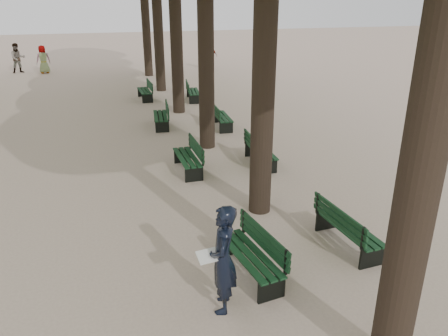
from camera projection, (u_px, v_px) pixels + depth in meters
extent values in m
plane|color=#C3A994|center=(241.00, 297.00, 7.56)|extent=(120.00, 120.00, 0.00)
cylinder|color=#33261C|center=(433.00, 104.00, 4.80)|extent=(0.52, 0.52, 7.50)
cylinder|color=#33261C|center=(265.00, 52.00, 9.25)|extent=(0.52, 0.52, 7.50)
cylinder|color=#33261C|center=(206.00, 33.00, 13.70)|extent=(0.52, 0.52, 7.50)
cylinder|color=#33261C|center=(176.00, 24.00, 18.15)|extent=(0.52, 0.52, 7.50)
cylinder|color=#33261C|center=(158.00, 18.00, 22.60)|extent=(0.52, 0.52, 7.50)
cylinder|color=#33261C|center=(145.00, 15.00, 27.06)|extent=(0.52, 0.52, 7.50)
cube|color=black|center=(249.00, 265.00, 8.06)|extent=(0.76, 1.85, 0.45)
cube|color=black|center=(249.00, 255.00, 7.98)|extent=(0.78, 1.86, 0.04)
cube|color=black|center=(263.00, 239.00, 7.99)|extent=(0.29, 1.79, 0.40)
cube|color=black|center=(187.00, 164.00, 12.86)|extent=(0.53, 1.80, 0.45)
cube|color=black|center=(187.00, 157.00, 12.77)|extent=(0.55, 1.80, 0.04)
cube|color=black|center=(196.00, 148.00, 12.75)|extent=(0.05, 1.80, 0.40)
cube|color=black|center=(161.00, 121.00, 17.26)|extent=(0.72, 1.85, 0.45)
cube|color=black|center=(160.00, 116.00, 17.18)|extent=(0.74, 1.85, 0.04)
cube|color=black|center=(167.00, 109.00, 17.13)|extent=(0.24, 1.79, 0.40)
cube|color=black|center=(145.00, 95.00, 21.78)|extent=(0.56, 1.81, 0.45)
cube|color=black|center=(144.00, 91.00, 21.70)|extent=(0.58, 1.81, 0.04)
cube|color=black|center=(150.00, 85.00, 21.68)|extent=(0.08, 1.80, 0.40)
cube|color=black|center=(348.00, 237.00, 9.00)|extent=(0.63, 1.83, 0.45)
cube|color=black|center=(349.00, 227.00, 8.92)|extent=(0.65, 1.83, 0.04)
cube|color=black|center=(339.00, 218.00, 8.73)|extent=(0.16, 1.80, 0.40)
cube|color=black|center=(261.00, 157.00, 13.42)|extent=(0.62, 1.83, 0.45)
cube|color=black|center=(261.00, 151.00, 13.33)|extent=(0.64, 1.83, 0.04)
cube|color=black|center=(253.00, 143.00, 13.17)|extent=(0.14, 1.80, 0.40)
cube|color=black|center=(222.00, 122.00, 17.15)|extent=(0.64, 1.83, 0.45)
cube|color=black|center=(222.00, 117.00, 17.07)|extent=(0.66, 1.83, 0.04)
cube|color=black|center=(215.00, 110.00, 16.91)|extent=(0.16, 1.80, 0.40)
cube|color=black|center=(194.00, 96.00, 21.63)|extent=(0.76, 1.85, 0.45)
cube|color=black|center=(193.00, 91.00, 21.54)|extent=(0.78, 1.86, 0.04)
cube|color=black|center=(188.00, 86.00, 21.40)|extent=(0.29, 1.79, 0.40)
imported|color=black|center=(223.00, 260.00, 6.97)|extent=(0.60, 0.83, 1.87)
cube|color=white|center=(208.00, 256.00, 6.86)|extent=(0.37, 0.29, 0.12)
imported|color=#262628|center=(18.00, 58.00, 29.11)|extent=(1.01, 0.64, 1.93)
imported|color=#262628|center=(209.00, 56.00, 30.44)|extent=(1.16, 0.67, 1.87)
imported|color=#262628|center=(43.00, 59.00, 28.95)|extent=(0.95, 0.59, 1.82)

